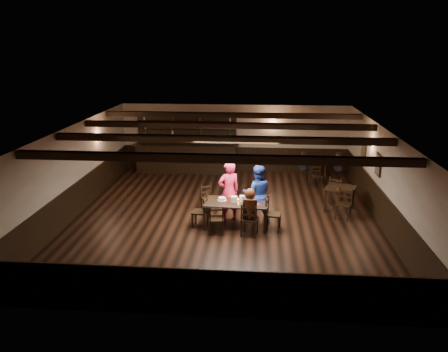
# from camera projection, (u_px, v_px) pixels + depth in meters

# --- Properties ---
(ground) EXTENTS (10.00, 10.00, 0.00)m
(ground) POSITION_uv_depth(u_px,v_px,m) (225.00, 217.00, 13.08)
(ground) COLOR black
(ground) RESTS_ON ground
(room_shell) EXTENTS (9.02, 10.02, 2.71)m
(room_shell) POSITION_uv_depth(u_px,v_px,m) (225.00, 161.00, 12.61)
(room_shell) COLOR beige
(room_shell) RESTS_ON ground
(dining_table) EXTENTS (1.82, 0.98, 0.75)m
(dining_table) POSITION_uv_depth(u_px,v_px,m) (236.00, 204.00, 12.21)
(dining_table) COLOR black
(dining_table) RESTS_ON ground
(chair_near_left) EXTENTS (0.42, 0.41, 0.84)m
(chair_near_left) POSITION_uv_depth(u_px,v_px,m) (217.00, 218.00, 11.75)
(chair_near_left) COLOR black
(chair_near_left) RESTS_ON ground
(chair_near_right) EXTENTS (0.51, 0.49, 0.92)m
(chair_near_right) POSITION_uv_depth(u_px,v_px,m) (249.00, 218.00, 11.64)
(chair_near_right) COLOR black
(chair_near_right) RESTS_ON ground
(chair_end_left) EXTENTS (0.45, 0.47, 0.90)m
(chair_end_left) POSITION_uv_depth(u_px,v_px,m) (202.00, 209.00, 12.25)
(chair_end_left) COLOR black
(chair_end_left) RESTS_ON ground
(chair_end_right) EXTENTS (0.48, 0.50, 0.94)m
(chair_end_right) POSITION_uv_depth(u_px,v_px,m) (270.00, 211.00, 12.05)
(chair_end_right) COLOR black
(chair_end_right) RESTS_ON ground
(chair_far_pushed) EXTENTS (0.53, 0.53, 0.83)m
(chair_far_pushed) POSITION_uv_depth(u_px,v_px,m) (207.00, 196.00, 13.48)
(chair_far_pushed) COLOR black
(chair_far_pushed) RESTS_ON ground
(woman_pink) EXTENTS (0.77, 0.66, 1.78)m
(woman_pink) POSITION_uv_depth(u_px,v_px,m) (229.00, 191.00, 12.62)
(woman_pink) COLOR #DA2544
(woman_pink) RESTS_ON ground
(man_blue) EXTENTS (0.89, 0.73, 1.70)m
(man_blue) POSITION_uv_depth(u_px,v_px,m) (257.00, 194.00, 12.55)
(man_blue) COLOR navy
(man_blue) RESTS_ON ground
(seated_person) EXTENTS (0.37, 0.56, 0.91)m
(seated_person) POSITION_uv_depth(u_px,v_px,m) (250.00, 205.00, 11.59)
(seated_person) COLOR black
(seated_person) RESTS_ON ground
(cake) EXTENTS (0.26, 0.26, 0.08)m
(cake) POSITION_uv_depth(u_px,v_px,m) (222.00, 199.00, 12.30)
(cake) COLOR white
(cake) RESTS_ON dining_table
(plate_stack_a) EXTENTS (0.18, 0.18, 0.17)m
(plate_stack_a) POSITION_uv_depth(u_px,v_px,m) (234.00, 199.00, 12.14)
(plate_stack_a) COLOR white
(plate_stack_a) RESTS_ON dining_table
(plate_stack_b) EXTENTS (0.14, 0.14, 0.17)m
(plate_stack_b) POSITION_uv_depth(u_px,v_px,m) (242.00, 198.00, 12.20)
(plate_stack_b) COLOR white
(plate_stack_b) RESTS_ON dining_table
(tea_light) EXTENTS (0.04, 0.04, 0.06)m
(tea_light) POSITION_uv_depth(u_px,v_px,m) (238.00, 200.00, 12.29)
(tea_light) COLOR #A5A8AD
(tea_light) RESTS_ON dining_table
(salt_shaker) EXTENTS (0.03, 0.03, 0.08)m
(salt_shaker) POSITION_uv_depth(u_px,v_px,m) (249.00, 202.00, 12.05)
(salt_shaker) COLOR silver
(salt_shaker) RESTS_ON dining_table
(pepper_shaker) EXTENTS (0.04, 0.04, 0.10)m
(pepper_shaker) POSITION_uv_depth(u_px,v_px,m) (252.00, 202.00, 12.03)
(pepper_shaker) COLOR #A5A8AD
(pepper_shaker) RESTS_ON dining_table
(drink_glass) EXTENTS (0.07, 0.07, 0.11)m
(drink_glass) POSITION_uv_depth(u_px,v_px,m) (247.00, 199.00, 12.23)
(drink_glass) COLOR silver
(drink_glass) RESTS_ON dining_table
(menu_red) EXTENTS (0.40, 0.33, 0.00)m
(menu_red) POSITION_uv_depth(u_px,v_px,m) (253.00, 204.00, 12.05)
(menu_red) COLOR maroon
(menu_red) RESTS_ON dining_table
(menu_blue) EXTENTS (0.36, 0.27, 0.00)m
(menu_blue) POSITION_uv_depth(u_px,v_px,m) (257.00, 202.00, 12.20)
(menu_blue) COLOR #0E0D43
(menu_blue) RESTS_ON dining_table
(bar_counter) EXTENTS (4.17, 0.70, 2.20)m
(bar_counter) POSITION_uv_depth(u_px,v_px,m) (187.00, 154.00, 17.52)
(bar_counter) COLOR black
(bar_counter) RESTS_ON ground
(back_table_a) EXTENTS (1.11, 1.11, 0.75)m
(back_table_a) POSITION_uv_depth(u_px,v_px,m) (340.00, 190.00, 13.44)
(back_table_a) COLOR black
(back_table_a) RESTS_ON ground
(back_table_b) EXTENTS (0.82, 0.82, 0.75)m
(back_table_b) POSITION_uv_depth(u_px,v_px,m) (315.00, 165.00, 16.30)
(back_table_b) COLOR black
(back_table_b) RESTS_ON ground
(bg_patron_left) EXTENTS (0.27, 0.36, 0.68)m
(bg_patron_left) POSITION_uv_depth(u_px,v_px,m) (303.00, 160.00, 16.30)
(bg_patron_left) COLOR black
(bg_patron_left) RESTS_ON ground
(bg_patron_right) EXTENTS (0.25, 0.36, 0.70)m
(bg_patron_right) POSITION_uv_depth(u_px,v_px,m) (338.00, 161.00, 16.19)
(bg_patron_right) COLOR black
(bg_patron_right) RESTS_ON ground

